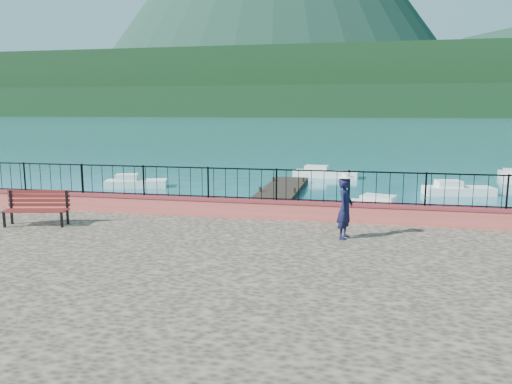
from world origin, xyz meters
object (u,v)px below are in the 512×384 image
at_px(boat_0, 214,218).
at_px(park_bench, 37,215).
at_px(boat_1, 392,205).
at_px(boat_5, 511,174).
at_px(boat_2, 459,187).
at_px(boat_3, 136,180).
at_px(boat_4, 326,171).
at_px(person, 345,208).

bearing_deg(boat_0, park_bench, -121.70).
distance_m(park_bench, boat_1, 14.43).
height_order(park_bench, boat_5, park_bench).
distance_m(park_bench, boat_0, 6.72).
distance_m(boat_2, boat_5, 7.96).
relative_size(boat_3, boat_5, 0.83).
bearing_deg(park_bench, boat_4, 60.00).
bearing_deg(boat_2, person, -119.68).
distance_m(person, boat_3, 19.07).
relative_size(park_bench, boat_0, 0.48).
bearing_deg(boat_1, boat_0, -130.12).
xyz_separation_m(park_bench, boat_5, (18.84, 22.30, -1.10)).
bearing_deg(boat_4, person, -78.80).
xyz_separation_m(park_bench, person, (8.86, 0.36, 0.50)).
bearing_deg(boat_5, park_bench, 149.62).
distance_m(boat_1, boat_2, 7.07).
height_order(boat_1, boat_3, same).
xyz_separation_m(boat_1, boat_2, (3.82, 5.95, 0.00)).
distance_m(boat_0, boat_2, 14.79).
bearing_deg(boat_5, person, 165.34).
distance_m(park_bench, boat_3, 15.08).
distance_m(person, boat_5, 24.16).
distance_m(boat_3, boat_5, 23.92).
xyz_separation_m(boat_0, boat_2, (10.73, 10.17, 0.00)).
xyz_separation_m(boat_3, boat_5, (22.63, 7.75, 0.00)).
bearing_deg(boat_2, boat_4, 133.69).
bearing_deg(person, boat_0, 60.19).
xyz_separation_m(person, boat_3, (-12.64, 14.19, -1.61)).
xyz_separation_m(person, boat_1, (1.76, 9.35, -1.61)).
xyz_separation_m(boat_0, boat_3, (-7.50, 9.06, 0.00)).
distance_m(boat_2, boat_4, 9.37).
height_order(boat_3, boat_4, same).
relative_size(boat_0, boat_4, 0.92).
xyz_separation_m(person, boat_4, (-1.93, 20.91, -1.61)).
relative_size(boat_0, boat_3, 1.13).
xyz_separation_m(person, boat_2, (5.58, 15.31, -1.61)).
relative_size(boat_1, boat_4, 0.93).
bearing_deg(boat_2, boat_0, -146.16).
distance_m(person, boat_0, 7.44).
distance_m(boat_1, boat_5, 15.04).
bearing_deg(boat_4, boat_5, 10.89).
relative_size(person, boat_0, 0.40).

